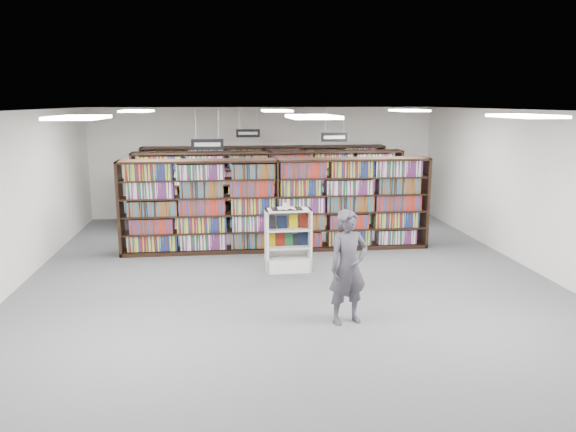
{
  "coord_description": "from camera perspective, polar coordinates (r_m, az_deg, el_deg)",
  "views": [
    {
      "loc": [
        -1.19,
        -10.48,
        3.36
      ],
      "look_at": [
        0.08,
        0.5,
        1.1
      ],
      "focal_mm": 35.0,
      "sensor_mm": 36.0,
      "label": 1
    }
  ],
  "objects": [
    {
      "name": "bookshelf_row_far",
      "position": [
        16.39,
        -2.37,
        3.44
      ],
      "size": [
        7.0,
        0.6,
        2.1
      ],
      "color": "black",
      "rests_on": "floor"
    },
    {
      "name": "wall_right",
      "position": [
        12.3,
        23.73,
        2.35
      ],
      "size": [
        0.1,
        12.0,
        3.2
      ],
      "primitive_type": "cube",
      "color": "white",
      "rests_on": "ground"
    },
    {
      "name": "shopper",
      "position": [
        8.62,
        6.14,
        -5.2
      ],
      "size": [
        0.74,
        0.59,
        1.77
      ],
      "primitive_type": "imported",
      "rotation": [
        0.0,
        0.0,
        0.28
      ],
      "color": "#434049",
      "rests_on": "floor"
    },
    {
      "name": "troffer_front_center",
      "position": [
        7.57,
        2.48,
        10.04
      ],
      "size": [
        0.6,
        1.2,
        0.04
      ],
      "primitive_type": "cube",
      "color": "white",
      "rests_on": "ceiling"
    },
    {
      "name": "aisle_sign_right",
      "position": [
        13.77,
        4.73,
        8.07
      ],
      "size": [
        0.65,
        0.02,
        0.8
      ],
      "color": "#B2B2B7",
      "rests_on": "ceiling"
    },
    {
      "name": "wall_front",
      "position": [
        4.96,
        7.86,
        -9.35
      ],
      "size": [
        10.0,
        0.1,
        3.2
      ],
      "primitive_type": "cube",
      "color": "white",
      "rests_on": "ground"
    },
    {
      "name": "aisle_sign_left",
      "position": [
        11.51,
        -8.19,
        7.31
      ],
      "size": [
        0.65,
        0.02,
        0.8
      ],
      "color": "#B2B2B7",
      "rests_on": "ceiling"
    },
    {
      "name": "ceiling",
      "position": [
        10.55,
        -0.12,
        10.69
      ],
      "size": [
        10.0,
        12.0,
        0.1
      ],
      "primitive_type": "cube",
      "color": "silver",
      "rests_on": "wall_back"
    },
    {
      "name": "troffer_back_left",
      "position": [
        12.61,
        -15.1,
        10.26
      ],
      "size": [
        0.6,
        1.2,
        0.04
      ],
      "primitive_type": "cube",
      "color": "white",
      "rests_on": "ceiling"
    },
    {
      "name": "floor",
      "position": [
        11.07,
        -0.11,
        -6.12
      ],
      "size": [
        12.0,
        12.0,
        0.0
      ],
      "primitive_type": "plane",
      "color": "#56565B",
      "rests_on": "ground"
    },
    {
      "name": "troffer_back_center",
      "position": [
        12.54,
        -1.17,
        10.64
      ],
      "size": [
        0.6,
        1.2,
        0.04
      ],
      "primitive_type": "cube",
      "color": "white",
      "rests_on": "ceiling"
    },
    {
      "name": "endcap_display",
      "position": [
        11.32,
        -0.01,
        -3.37
      ],
      "size": [
        0.92,
        0.48,
        1.27
      ],
      "rotation": [
        0.0,
        0.0,
        0.03
      ],
      "color": "white",
      "rests_on": "floor"
    },
    {
      "name": "bookshelf_row_mid",
      "position": [
        14.71,
        -1.88,
        2.52
      ],
      "size": [
        7.0,
        0.6,
        2.1
      ],
      "color": "black",
      "rests_on": "floor"
    },
    {
      "name": "bookshelf_row_near",
      "position": [
        12.75,
        -1.13,
        1.11
      ],
      "size": [
        7.0,
        0.6,
        2.1
      ],
      "color": "black",
      "rests_on": "floor"
    },
    {
      "name": "open_book",
      "position": [
        11.09,
        -0.19,
        0.85
      ],
      "size": [
        0.61,
        0.36,
        0.13
      ],
      "rotation": [
        0.0,
        0.0,
        0.01
      ],
      "color": "black",
      "rests_on": "endcap_display"
    },
    {
      "name": "aisle_sign_center",
      "position": [
        15.51,
        -4.09,
        8.47
      ],
      "size": [
        0.65,
        0.02,
        0.8
      ],
      "color": "#B2B2B7",
      "rests_on": "ceiling"
    },
    {
      "name": "wall_left",
      "position": [
        11.29,
        -26.24,
        1.39
      ],
      "size": [
        0.1,
        12.0,
        3.2
      ],
      "primitive_type": "cube",
      "color": "white",
      "rests_on": "ground"
    },
    {
      "name": "troffer_front_right",
      "position": [
        8.57,
        22.98,
        9.32
      ],
      "size": [
        0.6,
        1.2,
        0.04
      ],
      "primitive_type": "cube",
      "color": "white",
      "rests_on": "ceiling"
    },
    {
      "name": "troffer_front_left",
      "position": [
        7.7,
        -20.48,
        9.35
      ],
      "size": [
        0.6,
        1.2,
        0.04
      ],
      "primitive_type": "cube",
      "color": "white",
      "rests_on": "ceiling"
    },
    {
      "name": "troffer_back_right",
      "position": [
        13.16,
        12.17,
        10.43
      ],
      "size": [
        0.6,
        1.2,
        0.04
      ],
      "primitive_type": "cube",
      "color": "white",
      "rests_on": "ceiling"
    },
    {
      "name": "wall_back",
      "position": [
        16.61,
        -2.47,
        5.47
      ],
      "size": [
        10.0,
        0.1,
        3.2
      ],
      "primitive_type": "cube",
      "color": "white",
      "rests_on": "ground"
    }
  ]
}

